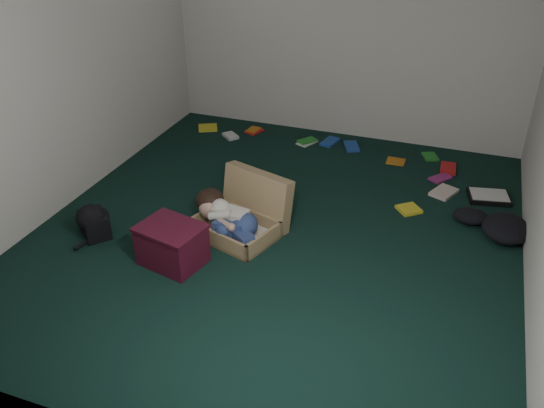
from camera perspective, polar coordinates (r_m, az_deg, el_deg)
The scene contains 11 objects.
floor at distance 5.00m, azimuth 0.59°, elevation -2.65°, with size 4.50×4.50×0.00m, color black.
wall_back at distance 6.52m, azimuth 7.59°, elevation 17.47°, with size 4.50×4.50×0.00m, color silver.
wall_front at distance 2.62m, azimuth -15.96°, elevation -3.81°, with size 4.50×4.50×0.00m, color silver.
wall_left at distance 5.40m, azimuth -20.35°, elevation 13.24°, with size 4.50×4.50×0.00m, color silver.
suitcase at distance 4.94m, azimuth -2.76°, elevation -1.10°, with size 0.84×0.82×0.49m.
person at distance 4.84m, azimuth -4.48°, elevation -1.32°, with size 0.67×0.50×0.30m.
maroon_bin at distance 4.59m, azimuth -9.87°, elevation -3.98°, with size 0.56×0.48×0.34m.
backpack at distance 5.11m, azimuth -17.19°, elevation -1.87°, with size 0.37×0.30×0.22m, color black, non-canonical shape.
clothing_pile at distance 5.29m, azimuth 20.58°, elevation -1.83°, with size 0.47×0.39×0.15m, color black, non-canonical shape.
paper_tray at distance 5.83m, azimuth 20.70°, elevation 0.68°, with size 0.43×0.35×0.05m.
book_scatter at distance 6.35m, azimuth 7.58°, elevation 4.75°, with size 3.06×1.48×0.02m.
Camera 1 is at (1.39, -3.96, 2.72)m, focal length 38.00 mm.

